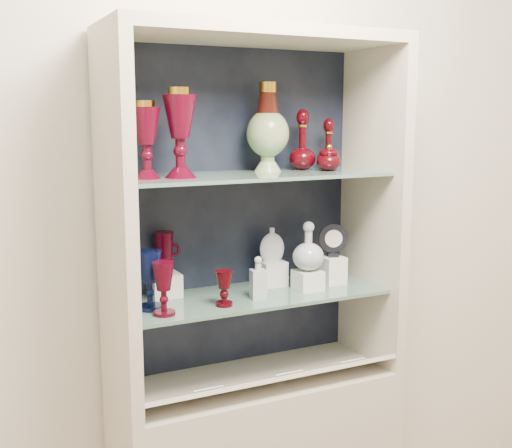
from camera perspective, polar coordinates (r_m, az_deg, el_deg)
name	(u,v)px	position (r m, az deg, el deg)	size (l,w,h in m)	color
wall_back	(230,188)	(2.36, -2.33, 3.19)	(3.50, 0.02, 2.80)	silver
cabinet_back_panel	(233,209)	(2.34, -2.03, 1.30)	(0.98, 0.02, 1.15)	black
cabinet_side_left	(115,227)	(2.01, -12.39, -0.29)	(0.04, 0.40, 1.15)	beige
cabinet_side_right	(372,208)	(2.42, 10.29, 1.41)	(0.04, 0.40, 1.15)	beige
cabinet_top_cap	(256,35)	(2.16, 0.00, 16.43)	(1.00, 0.40, 0.04)	beige
shelf_lower	(254,295)	(2.25, -0.22, -6.36)	(0.92, 0.34, 0.01)	slate
shelf_upper	(253,175)	(2.17, -0.23, 4.35)	(0.92, 0.34, 0.01)	slate
label_ledge	(270,380)	(2.23, 1.27, -13.73)	(0.92, 0.18, 0.01)	beige
label_card_0	(205,389)	(2.14, -4.54, -14.41)	(0.10, 0.07, 0.00)	white
label_card_1	(285,373)	(2.25, 2.59, -13.12)	(0.10, 0.07, 0.00)	white
label_card_2	(347,361)	(2.37, 8.14, -11.97)	(0.10, 0.07, 0.00)	white
pedestal_lamp_left	(146,140)	(2.02, -9.71, 7.38)	(0.09, 0.09, 0.24)	#480415
pedestal_lamp_right	(180,133)	(2.03, -6.77, 8.04)	(0.11, 0.11, 0.28)	#480415
enamel_urn	(268,127)	(2.25, 1.06, 8.60)	(0.15, 0.15, 0.31)	#063F1C
ruby_decanter_a	(303,136)	(2.32, 4.16, 7.80)	(0.09, 0.09, 0.24)	#42030A
ruby_decanter_b	(328,142)	(2.38, 6.46, 7.24)	(0.08, 0.08, 0.19)	#42030A
lidded_bowl	(329,157)	(2.29, 6.49, 5.94)	(0.09, 0.09, 0.10)	#42030A
cobalt_goblet	(150,280)	(2.08, -9.44, -4.95)	(0.08, 0.08, 0.19)	#09113C
ruby_goblet_tall	(164,288)	(2.01, -8.21, -5.70)	(0.07, 0.07, 0.17)	#480415
ruby_goblet_small	(224,288)	(2.10, -2.86, -5.74)	(0.06, 0.06, 0.12)	#42030A
riser_ruby_pitcher	(165,285)	(2.23, -8.12, -5.36)	(0.10, 0.10, 0.08)	silver
ruby_pitcher	(164,253)	(2.21, -8.19, -2.55)	(0.11, 0.07, 0.14)	#480415
clear_square_bottle	(258,277)	(2.17, 0.19, -4.78)	(0.05, 0.05, 0.15)	#A1ABB9
riser_flat_flask	(272,273)	(2.35, 1.42, -4.39)	(0.09, 0.09, 0.09)	silver
flat_flask	(272,244)	(2.33, 1.43, -1.79)	(0.09, 0.04, 0.13)	silver
riser_clear_round_decanter	(308,280)	(2.30, 4.63, -4.99)	(0.09, 0.09, 0.07)	silver
clear_round_decanter	(308,247)	(2.27, 4.67, -2.08)	(0.11, 0.11, 0.17)	#A1ABB9
riser_cameo_medallion	(333,270)	(2.39, 6.82, -4.08)	(0.08, 0.08, 0.10)	silver
cameo_medallion	(333,240)	(2.37, 6.88, -1.41)	(0.11, 0.04, 0.13)	black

